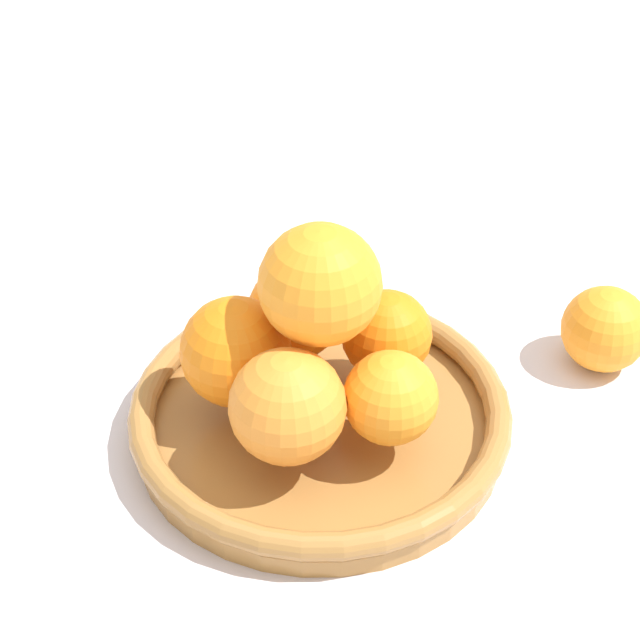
% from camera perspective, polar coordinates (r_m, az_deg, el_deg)
% --- Properties ---
extents(ground_plane, '(4.00, 4.00, 0.00)m').
position_cam_1_polar(ground_plane, '(0.78, 0.00, -6.07)').
color(ground_plane, silver).
extents(fruit_bowl, '(0.27, 0.27, 0.03)m').
position_cam_1_polar(fruit_bowl, '(0.77, 0.00, -5.14)').
color(fruit_bowl, '#A57238').
rests_on(fruit_bowl, ground_plane).
extents(orange_pile, '(0.18, 0.18, 0.14)m').
position_cam_1_polar(orange_pile, '(0.72, -0.47, -0.82)').
color(orange_pile, orange).
rests_on(orange_pile, fruit_bowl).
extents(stray_orange, '(0.07, 0.07, 0.07)m').
position_cam_1_polar(stray_orange, '(0.85, 14.95, -0.47)').
color(stray_orange, orange).
rests_on(stray_orange, ground_plane).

